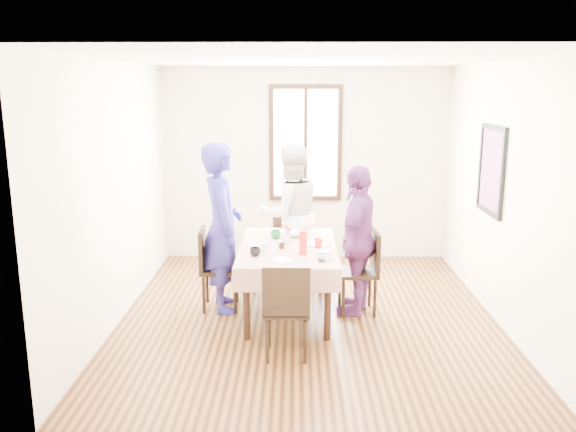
% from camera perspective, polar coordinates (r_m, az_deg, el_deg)
% --- Properties ---
extents(ground, '(4.50, 4.50, 0.00)m').
position_cam_1_polar(ground, '(6.49, 1.91, -9.55)').
color(ground, black).
rests_on(ground, ground).
extents(back_wall, '(4.00, 0.00, 4.00)m').
position_cam_1_polar(back_wall, '(8.33, 1.70, 5.02)').
color(back_wall, beige).
rests_on(back_wall, ground).
extents(right_wall, '(0.00, 4.50, 4.50)m').
position_cam_1_polar(right_wall, '(6.47, 20.02, 2.08)').
color(right_wall, beige).
rests_on(right_wall, ground).
extents(window_frame, '(1.02, 0.06, 1.62)m').
position_cam_1_polar(window_frame, '(8.28, 1.72, 7.06)').
color(window_frame, black).
rests_on(window_frame, back_wall).
extents(window_pane, '(0.90, 0.02, 1.50)m').
position_cam_1_polar(window_pane, '(8.29, 1.71, 7.07)').
color(window_pane, white).
rests_on(window_pane, back_wall).
extents(art_poster, '(0.04, 0.76, 0.96)m').
position_cam_1_polar(art_poster, '(6.71, 19.17, 4.23)').
color(art_poster, red).
rests_on(art_poster, right_wall).
extents(dining_table, '(0.91, 1.52, 0.75)m').
position_cam_1_polar(dining_table, '(6.41, 0.01, -6.24)').
color(dining_table, black).
rests_on(dining_table, ground).
extents(tablecloth, '(1.03, 1.64, 0.01)m').
position_cam_1_polar(tablecloth, '(6.30, 0.01, -2.96)').
color(tablecloth, '#5F140A').
rests_on(tablecloth, dining_table).
extents(chair_left, '(0.44, 0.44, 0.91)m').
position_cam_1_polar(chair_left, '(6.57, -6.60, -5.11)').
color(chair_left, black).
rests_on(chair_left, ground).
extents(chair_right, '(0.44, 0.44, 0.91)m').
position_cam_1_polar(chair_right, '(6.47, 6.76, -5.42)').
color(chair_right, black).
rests_on(chair_right, ground).
extents(chair_far, '(0.42, 0.42, 0.91)m').
position_cam_1_polar(chair_far, '(7.38, 0.12, -3.05)').
color(chair_far, black).
rests_on(chair_far, ground).
extents(chair_near, '(0.42, 0.42, 0.91)m').
position_cam_1_polar(chair_near, '(5.41, -0.16, -8.99)').
color(chair_near, black).
rests_on(chair_near, ground).
extents(person_left, '(0.60, 0.77, 1.85)m').
position_cam_1_polar(person_left, '(6.45, -6.53, -1.11)').
color(person_left, navy).
rests_on(person_left, ground).
extents(person_far, '(1.04, 0.94, 1.76)m').
position_cam_1_polar(person_far, '(7.26, 0.12, 0.14)').
color(person_far, silver).
rests_on(person_far, ground).
extents(person_right, '(0.69, 1.03, 1.63)m').
position_cam_1_polar(person_right, '(6.36, 6.66, -2.34)').
color(person_right, '#652D6A').
rests_on(person_right, ground).
extents(mug_black, '(0.14, 0.14, 0.09)m').
position_cam_1_polar(mug_black, '(5.92, -3.21, -3.50)').
color(mug_black, black).
rests_on(mug_black, tablecloth).
extents(mug_flag, '(0.14, 0.14, 0.10)m').
position_cam_1_polar(mug_flag, '(6.22, 2.96, -2.65)').
color(mug_flag, red).
rests_on(mug_flag, tablecloth).
extents(mug_green, '(0.15, 0.15, 0.09)m').
position_cam_1_polar(mug_green, '(6.59, -1.22, -1.81)').
color(mug_green, '#0C7226').
rests_on(mug_green, tablecloth).
extents(serving_bowl, '(0.28, 0.28, 0.06)m').
position_cam_1_polar(serving_bowl, '(6.68, 0.70, -1.75)').
color(serving_bowl, white).
rests_on(serving_bowl, tablecloth).
extents(juice_carton, '(0.08, 0.08, 0.24)m').
position_cam_1_polar(juice_carton, '(5.96, 1.48, -2.59)').
color(juice_carton, red).
rests_on(juice_carton, tablecloth).
extents(butter_tub, '(0.13, 0.13, 0.06)m').
position_cam_1_polar(butter_tub, '(5.85, 3.46, -3.82)').
color(butter_tub, white).
rests_on(butter_tub, tablecloth).
extents(jam_jar, '(0.06, 0.06, 0.08)m').
position_cam_1_polar(jam_jar, '(6.18, -0.62, -2.83)').
color(jam_jar, black).
rests_on(jam_jar, tablecloth).
extents(drinking_glass, '(0.07, 0.07, 0.10)m').
position_cam_1_polar(drinking_glass, '(6.05, -2.30, -3.07)').
color(drinking_glass, silver).
rests_on(drinking_glass, tablecloth).
extents(smartphone, '(0.06, 0.12, 0.01)m').
position_cam_1_polar(smartphone, '(5.77, 3.27, -4.34)').
color(smartphone, black).
rests_on(smartphone, tablecloth).
extents(flower_vase, '(0.06, 0.06, 0.12)m').
position_cam_1_polar(flower_vase, '(6.35, -0.06, -2.22)').
color(flower_vase, silver).
rests_on(flower_vase, tablecloth).
extents(plate_right, '(0.20, 0.20, 0.01)m').
position_cam_1_polar(plate_right, '(6.36, 2.61, -2.70)').
color(plate_right, white).
rests_on(plate_right, tablecloth).
extents(plate_far, '(0.20, 0.20, 0.01)m').
position_cam_1_polar(plate_far, '(6.88, -0.03, -1.52)').
color(plate_far, white).
rests_on(plate_far, tablecloth).
extents(plate_near, '(0.20, 0.20, 0.01)m').
position_cam_1_polar(plate_near, '(5.77, -0.41, -4.30)').
color(plate_near, white).
rests_on(plate_near, tablecloth).
extents(butter_lid, '(0.12, 0.12, 0.01)m').
position_cam_1_polar(butter_lid, '(5.84, 3.46, -3.46)').
color(butter_lid, blue).
rests_on(butter_lid, butter_tub).
extents(flower_bunch, '(0.09, 0.09, 0.10)m').
position_cam_1_polar(flower_bunch, '(6.32, -0.07, -1.25)').
color(flower_bunch, yellow).
rests_on(flower_bunch, flower_vase).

